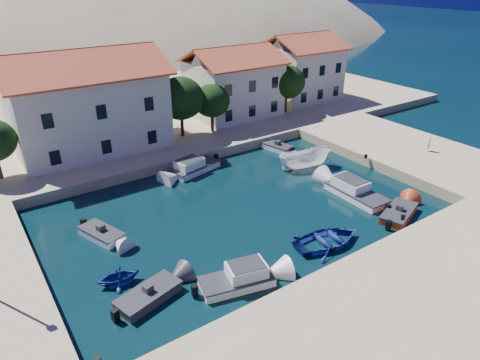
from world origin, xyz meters
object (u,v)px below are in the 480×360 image
at_px(rowboat_south, 327,244).
at_px(pedestrian, 429,144).
at_px(building_right, 302,66).
at_px(cabin_cruiser_south, 237,279).
at_px(boat_east, 304,168).
at_px(cabin_cruiser_east, 356,192).
at_px(building_mid, 233,81).
at_px(building_left, 86,99).

distance_m(rowboat_south, pedestrian, 19.66).
xyz_separation_m(rowboat_south, pedestrian, (18.92, 5.06, 1.78)).
bearing_deg(pedestrian, building_right, -114.66).
height_order(cabin_cruiser_south, boat_east, cabin_cruiser_south).
relative_size(building_right, rowboat_south, 1.88).
relative_size(cabin_cruiser_south, cabin_cruiser_east, 0.87).
bearing_deg(rowboat_south, building_mid, -12.07).
bearing_deg(boat_east, building_right, -24.28).
xyz_separation_m(building_mid, cabin_cruiser_south, (-17.36, -26.40, -4.75)).
bearing_deg(rowboat_south, building_right, -30.30).
bearing_deg(building_right, building_left, -176.19).
distance_m(building_left, cabin_cruiser_east, 27.14).
distance_m(building_left, rowboat_south, 27.32).
distance_m(building_left, boat_east, 22.41).
height_order(rowboat_south, boat_east, boat_east).
bearing_deg(building_left, building_right, 3.81).
xyz_separation_m(building_left, cabin_cruiser_east, (15.31, -21.73, -5.46)).
distance_m(building_left, building_right, 30.07).
bearing_deg(building_mid, pedestrian, -66.55).
xyz_separation_m(rowboat_south, cabin_cruiser_east, (6.99, 3.60, 0.48)).
distance_m(rowboat_south, boat_east, 12.98).
bearing_deg(cabin_cruiser_south, building_right, 56.35).
bearing_deg(building_right, boat_east, -130.31).
height_order(cabin_cruiser_south, cabin_cruiser_east, same).
bearing_deg(building_mid, cabin_cruiser_east, -96.75).
height_order(building_mid, cabin_cruiser_east, building_mid).
relative_size(building_right, pedestrian, 6.08).
xyz_separation_m(building_left, building_right, (30.00, 2.00, -0.46)).
bearing_deg(cabin_cruiser_east, cabin_cruiser_south, 105.08).
relative_size(building_mid, rowboat_south, 2.09).
bearing_deg(building_left, cabin_cruiser_east, -54.84).
bearing_deg(pedestrian, cabin_cruiser_east, -10.64).
relative_size(boat_east, pedestrian, 3.47).
bearing_deg(cabin_cruiser_east, building_left, 36.22).
bearing_deg(rowboat_south, cabin_cruiser_south, 98.54).
relative_size(building_left, pedestrian, 9.46).
bearing_deg(boat_east, building_left, 63.03).
distance_m(cabin_cruiser_east, pedestrian, 12.08).
bearing_deg(building_mid, boat_east, -97.95).
distance_m(building_mid, rowboat_south, 28.54).
distance_m(rowboat_south, cabin_cruiser_east, 7.88).
relative_size(building_right, cabin_cruiser_south, 1.95).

